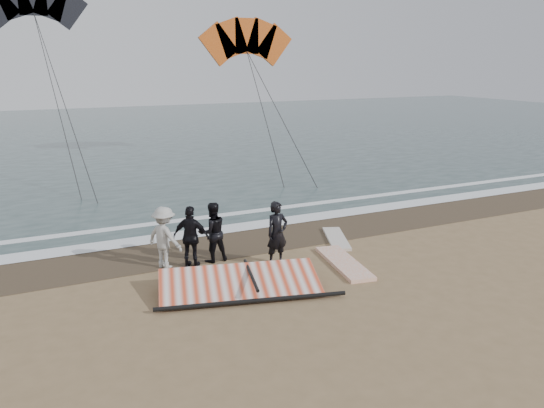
% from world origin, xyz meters
% --- Properties ---
extents(ground, '(120.00, 120.00, 0.00)m').
position_xyz_m(ground, '(0.00, 0.00, 0.00)').
color(ground, '#8C704C').
rests_on(ground, ground).
extents(sea, '(120.00, 54.00, 0.02)m').
position_xyz_m(sea, '(0.00, 33.00, 0.01)').
color(sea, '#233838').
rests_on(sea, ground).
extents(wet_sand, '(120.00, 2.80, 0.01)m').
position_xyz_m(wet_sand, '(0.00, 4.50, 0.01)').
color(wet_sand, '#4C3D2B').
rests_on(wet_sand, ground).
extents(foam_near, '(120.00, 0.90, 0.01)m').
position_xyz_m(foam_near, '(0.00, 5.90, 0.03)').
color(foam_near, white).
rests_on(foam_near, sea).
extents(foam_far, '(120.00, 0.45, 0.01)m').
position_xyz_m(foam_far, '(0.00, 7.60, 0.03)').
color(foam_far, white).
rests_on(foam_far, sea).
extents(man_main, '(0.75, 0.55, 1.89)m').
position_xyz_m(man_main, '(-0.79, 2.17, 0.95)').
color(man_main, black).
rests_on(man_main, ground).
extents(board_white, '(1.18, 2.80, 0.11)m').
position_xyz_m(board_white, '(0.96, 1.30, 0.05)').
color(board_white, white).
rests_on(board_white, ground).
extents(board_cream, '(1.37, 2.28, 0.09)m').
position_xyz_m(board_cream, '(1.93, 3.30, 0.05)').
color(board_cream, beige).
rests_on(board_cream, ground).
extents(trio_cluster, '(2.46, 1.46, 1.82)m').
position_xyz_m(trio_cluster, '(-3.18, 3.20, 0.90)').
color(trio_cluster, black).
rests_on(trio_cluster, ground).
extents(sail_rig, '(4.63, 2.64, 0.52)m').
position_xyz_m(sail_rig, '(-2.57, 0.91, 0.20)').
color(sail_rig, black).
rests_on(sail_rig, ground).
extents(kite_red, '(6.26, 4.60, 10.95)m').
position_xyz_m(kite_red, '(5.17, 18.83, 6.67)').
color(kite_red, '#CE5618').
rests_on(kite_red, ground).
extents(kite_dark, '(6.96, 7.27, 16.70)m').
position_xyz_m(kite_dark, '(-5.83, 25.57, 8.83)').
color(kite_dark, black).
rests_on(kite_dark, ground).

